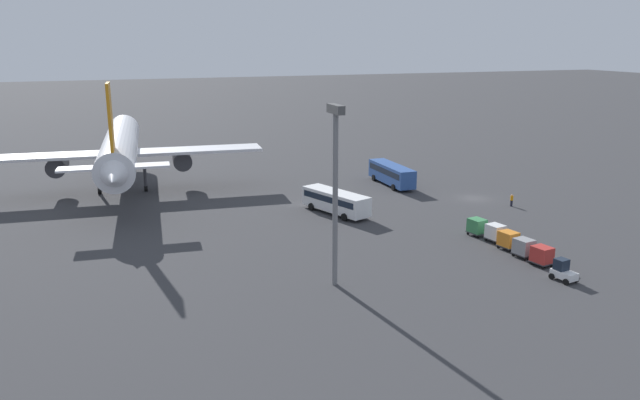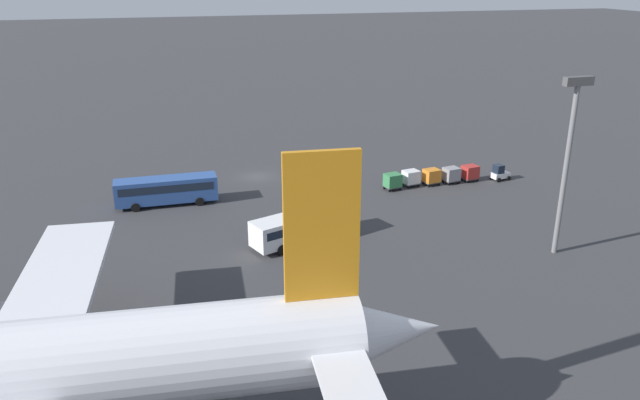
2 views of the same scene
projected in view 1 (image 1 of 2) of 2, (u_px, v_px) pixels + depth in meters
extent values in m
plane|color=#38383A|center=(474.00, 198.00, 91.30)|extent=(600.00, 600.00, 0.00)
cylinder|color=silver|center=(120.00, 147.00, 94.80)|extent=(40.52, 8.76, 5.16)
cone|color=silver|center=(125.00, 128.00, 114.79)|extent=(6.10, 5.40, 4.90)
cone|color=silver|center=(113.00, 177.00, 74.57)|extent=(7.10, 5.23, 4.65)
cube|color=silver|center=(35.00, 157.00, 90.09)|extent=(6.87, 18.90, 0.44)
cube|color=silver|center=(200.00, 150.00, 96.08)|extent=(6.87, 18.90, 0.44)
cube|color=orange|center=(110.00, 117.00, 76.20)|extent=(4.04, 0.72, 8.26)
cube|color=silver|center=(114.00, 167.00, 77.39)|extent=(4.01, 13.62, 0.28)
cylinder|color=#38383D|center=(57.00, 166.00, 92.33)|extent=(5.06, 3.26, 2.84)
cylinder|color=#38383D|center=(182.00, 160.00, 96.92)|extent=(5.06, 3.26, 2.84)
cylinder|color=#38383D|center=(125.00, 160.00, 109.12)|extent=(0.50, 0.50, 4.13)
cylinder|color=black|center=(126.00, 169.00, 109.53)|extent=(0.94, 0.58, 0.90)
cylinder|color=#38383D|center=(99.00, 181.00, 93.24)|extent=(0.50, 0.50, 4.13)
cylinder|color=black|center=(100.00, 191.00, 93.65)|extent=(0.94, 0.58, 0.90)
cylinder|color=#38383D|center=(145.00, 178.00, 94.94)|extent=(0.50, 0.50, 4.13)
cylinder|color=black|center=(146.00, 189.00, 95.35)|extent=(0.94, 0.58, 0.90)
cube|color=#2D5199|center=(392.00, 174.00, 99.27)|extent=(11.66, 2.82, 2.80)
cube|color=#192333|center=(392.00, 171.00, 99.15)|extent=(10.73, 2.85, 0.90)
cylinder|color=black|center=(374.00, 178.00, 102.42)|extent=(1.00, 0.31, 1.00)
cylinder|color=black|center=(389.00, 177.00, 103.37)|extent=(1.00, 0.31, 1.00)
cylinder|color=black|center=(393.00, 187.00, 95.86)|extent=(1.00, 0.31, 1.00)
cylinder|color=black|center=(410.00, 186.00, 96.80)|extent=(1.00, 0.31, 1.00)
cube|color=white|center=(336.00, 201.00, 83.02)|extent=(11.11, 6.34, 2.56)
cube|color=#192333|center=(336.00, 198.00, 82.90)|extent=(10.31, 6.09, 0.82)
cylinder|color=black|center=(311.00, 207.00, 84.87)|extent=(1.04, 0.62, 1.00)
cylinder|color=black|center=(328.00, 203.00, 86.73)|extent=(1.04, 0.62, 1.00)
cylinder|color=black|center=(344.00, 217.00, 79.92)|extent=(1.04, 0.62, 1.00)
cylinder|color=black|center=(361.00, 213.00, 81.78)|extent=(1.04, 0.62, 1.00)
cube|color=white|center=(564.00, 274.00, 60.18)|extent=(2.58, 1.68, 0.70)
cube|color=#192333|center=(561.00, 264.00, 60.30)|extent=(1.26, 1.33, 1.10)
cylinder|color=black|center=(552.00, 276.00, 60.63)|extent=(0.63, 0.32, 0.60)
cylinder|color=black|center=(561.00, 274.00, 61.31)|extent=(0.63, 0.32, 0.60)
cylinder|color=black|center=(566.00, 282.00, 59.22)|extent=(0.63, 0.32, 0.60)
cylinder|color=black|center=(576.00, 279.00, 59.90)|extent=(0.63, 0.32, 0.60)
cylinder|color=#1E1E2D|center=(511.00, 203.00, 86.94)|extent=(0.32, 0.32, 0.85)
cylinder|color=orange|center=(512.00, 198.00, 86.75)|extent=(0.38, 0.38, 0.65)
sphere|color=tan|center=(512.00, 195.00, 86.64)|extent=(0.24, 0.24, 0.24)
cube|color=#38383D|center=(541.00, 262.00, 64.18)|extent=(2.25, 1.99, 0.10)
cube|color=#B72D28|center=(542.00, 254.00, 63.96)|extent=(2.14, 1.89, 1.60)
cylinder|color=black|center=(531.00, 263.00, 64.56)|extent=(0.37, 0.18, 0.36)
cylinder|color=black|center=(539.00, 261.00, 65.18)|extent=(0.37, 0.18, 0.36)
cylinder|color=black|center=(543.00, 268.00, 63.29)|extent=(0.37, 0.18, 0.36)
cylinder|color=black|center=(551.00, 265.00, 63.91)|extent=(0.37, 0.18, 0.36)
cube|color=#38383D|center=(523.00, 254.00, 66.62)|extent=(2.25, 1.99, 0.10)
cube|color=gray|center=(524.00, 246.00, 66.41)|extent=(2.14, 1.89, 1.60)
cylinder|color=black|center=(513.00, 255.00, 67.01)|extent=(0.37, 0.18, 0.36)
cylinder|color=black|center=(522.00, 253.00, 67.63)|extent=(0.37, 0.18, 0.36)
cylinder|color=black|center=(524.00, 259.00, 65.74)|extent=(0.37, 0.18, 0.36)
cylinder|color=black|center=(533.00, 257.00, 66.35)|extent=(0.37, 0.18, 0.36)
cube|color=#38383D|center=(508.00, 246.00, 69.14)|extent=(2.25, 1.99, 0.10)
cube|color=orange|center=(508.00, 239.00, 68.92)|extent=(2.14, 1.89, 1.60)
cylinder|color=black|center=(498.00, 247.00, 69.52)|extent=(0.37, 0.18, 0.36)
cylinder|color=black|center=(507.00, 245.00, 70.14)|extent=(0.37, 0.18, 0.36)
cylinder|color=black|center=(509.00, 251.00, 68.25)|extent=(0.37, 0.18, 0.36)
cylinder|color=black|center=(517.00, 249.00, 68.86)|extent=(0.37, 0.18, 0.36)
cube|color=#38383D|center=(495.00, 239.00, 71.71)|extent=(2.25, 1.99, 0.10)
cube|color=silver|center=(495.00, 231.00, 71.50)|extent=(2.14, 1.89, 1.60)
cylinder|color=black|center=(486.00, 239.00, 72.10)|extent=(0.37, 0.18, 0.36)
cylinder|color=black|center=(494.00, 238.00, 72.72)|extent=(0.37, 0.18, 0.36)
cylinder|color=black|center=(496.00, 243.00, 70.82)|extent=(0.37, 0.18, 0.36)
cylinder|color=black|center=(504.00, 241.00, 71.44)|extent=(0.37, 0.18, 0.36)
cube|color=#38383D|center=(477.00, 232.00, 73.99)|extent=(2.25, 1.99, 0.10)
cube|color=#38844C|center=(477.00, 226.00, 73.78)|extent=(2.14, 1.89, 1.60)
cylinder|color=black|center=(468.00, 233.00, 74.38)|extent=(0.37, 0.18, 0.36)
cylinder|color=black|center=(476.00, 232.00, 74.99)|extent=(0.37, 0.18, 0.36)
cylinder|color=black|center=(477.00, 237.00, 73.10)|extent=(0.37, 0.18, 0.36)
cylinder|color=black|center=(485.00, 235.00, 73.72)|extent=(0.37, 0.18, 0.36)
cylinder|color=slate|center=(335.00, 202.00, 57.39)|extent=(0.50, 0.50, 16.26)
cube|color=#4C4C4C|center=(336.00, 109.00, 55.24)|extent=(2.80, 0.70, 0.80)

